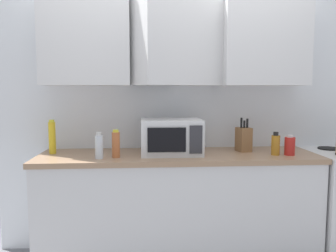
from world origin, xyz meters
name	(u,v)px	position (x,y,z in m)	size (l,w,h in m)	color
wall_back_with_cabinets	(176,71)	(0.00, -0.07, 1.57)	(3.10, 0.61, 2.60)	white
counter_run	(178,207)	(0.00, -0.30, 0.45)	(2.23, 0.63, 0.90)	silver
microwave	(171,137)	(-0.06, -0.30, 1.04)	(0.48, 0.37, 0.28)	silver
knife_block	(244,139)	(0.56, -0.23, 1.00)	(0.12, 0.14, 0.28)	brown
bottle_red_sauce	(290,146)	(0.87, -0.42, 0.97)	(0.08, 0.08, 0.16)	red
bottle_yellow_mustard	(52,137)	(-1.01, -0.22, 1.03)	(0.06, 0.06, 0.27)	gold
bottle_clear_tall	(99,146)	(-0.61, -0.46, 0.99)	(0.06, 0.06, 0.20)	silver
bottle_spice_jar	(116,144)	(-0.49, -0.42, 1.00)	(0.06, 0.06, 0.21)	#BC6638
bottle_amber_vinegar	(276,145)	(0.76, -0.41, 0.98)	(0.07, 0.07, 0.18)	#AD701E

